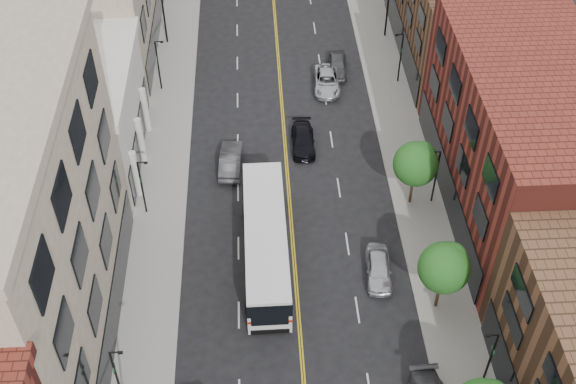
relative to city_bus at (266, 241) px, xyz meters
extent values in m
cube|color=gray|center=(-8.00, 16.18, -1.91)|extent=(4.00, 110.00, 0.15)
cube|color=gray|center=(12.00, 16.18, -1.91)|extent=(4.00, 110.00, 0.15)
cube|color=gray|center=(-15.00, -5.82, 7.02)|extent=(10.00, 22.00, 18.00)
cube|color=silver|center=(-15.00, 12.18, 2.02)|extent=(10.00, 14.00, 8.00)
cube|color=maroon|center=(19.00, 5.18, 4.02)|extent=(10.00, 22.00, 12.00)
cube|color=brown|center=(19.00, 26.18, 3.02)|extent=(10.00, 20.00, 10.00)
cylinder|color=black|center=(11.30, -4.82, -0.58)|extent=(0.22, 0.22, 2.50)
sphere|color=#1B5418|center=(11.30, -4.82, 2.06)|extent=(3.40, 3.40, 3.40)
sphere|color=#1B5418|center=(11.80, -4.42, 2.57)|extent=(2.04, 2.04, 2.04)
cylinder|color=black|center=(11.30, 5.18, -0.58)|extent=(0.22, 0.22, 2.50)
sphere|color=#1B5418|center=(11.30, 5.18, 2.06)|extent=(3.40, 3.40, 3.40)
sphere|color=#1B5418|center=(11.80, 5.58, 2.57)|extent=(2.04, 2.04, 2.04)
cylinder|color=black|center=(-9.00, -10.82, 0.67)|extent=(0.14, 0.14, 5.00)
cylinder|color=black|center=(-8.65, -10.82, 3.17)|extent=(0.70, 0.10, 0.10)
cube|color=black|center=(-8.40, -10.82, 3.12)|extent=(0.28, 0.14, 0.14)
cube|color=#19592D|center=(-9.00, -10.82, 1.57)|extent=(0.04, 0.55, 0.35)
cylinder|color=black|center=(-9.00, 5.18, 0.67)|extent=(0.14, 0.14, 5.00)
cylinder|color=black|center=(-8.65, 5.18, 3.17)|extent=(0.70, 0.10, 0.10)
cube|color=black|center=(-8.40, 5.18, 3.12)|extent=(0.28, 0.14, 0.14)
cube|color=#19592D|center=(-9.00, 5.18, 1.57)|extent=(0.04, 0.55, 0.35)
cylinder|color=black|center=(-9.00, 21.18, 0.67)|extent=(0.14, 0.14, 5.00)
cylinder|color=black|center=(-8.65, 21.18, 3.17)|extent=(0.70, 0.10, 0.10)
cube|color=black|center=(-8.40, 21.18, 3.12)|extent=(0.28, 0.14, 0.14)
cube|color=#19592D|center=(-9.00, 21.18, 1.57)|extent=(0.04, 0.55, 0.35)
cylinder|color=black|center=(13.00, -10.82, 0.67)|extent=(0.14, 0.14, 5.00)
cylinder|color=black|center=(12.65, -10.82, 3.17)|extent=(0.70, 0.10, 0.10)
cube|color=black|center=(12.40, -10.82, 3.12)|extent=(0.28, 0.14, 0.14)
cube|color=#19592D|center=(13.00, -10.82, 1.57)|extent=(0.04, 0.55, 0.35)
cylinder|color=black|center=(13.00, 5.18, 0.67)|extent=(0.14, 0.14, 5.00)
cylinder|color=black|center=(12.65, 5.18, 3.17)|extent=(0.70, 0.10, 0.10)
cube|color=black|center=(12.40, 5.18, 3.12)|extent=(0.28, 0.14, 0.14)
cube|color=#19592D|center=(13.00, 5.18, 1.57)|extent=(0.04, 0.55, 0.35)
cylinder|color=black|center=(13.00, 21.18, 0.67)|extent=(0.14, 0.14, 5.00)
cylinder|color=black|center=(12.65, 21.18, 3.17)|extent=(0.70, 0.10, 0.10)
cube|color=black|center=(12.40, 21.18, 3.12)|extent=(0.28, 0.14, 0.14)
cube|color=#19592D|center=(13.00, 21.18, 1.57)|extent=(0.04, 0.55, 0.35)
cylinder|color=black|center=(-9.00, 29.18, 1.77)|extent=(0.18, 0.18, 7.20)
cylinder|color=black|center=(13.00, 29.18, 1.77)|extent=(0.18, 0.18, 7.20)
cube|color=silver|center=(0.00, 0.01, -0.17)|extent=(2.97, 13.23, 3.19)
cube|color=black|center=(0.00, 0.01, 0.60)|extent=(3.01, 13.28, 1.16)
cube|color=#B7200D|center=(0.00, 0.01, -0.50)|extent=(3.01, 13.28, 0.24)
cube|color=black|center=(0.05, -6.62, 0.11)|extent=(2.42, 0.08, 1.76)
cylinder|color=black|center=(-1.42, -4.41, -1.46)|extent=(0.32, 1.06, 1.06)
cylinder|color=black|center=(1.49, -4.38, -1.46)|extent=(0.32, 1.06, 1.06)
cylinder|color=black|center=(-1.49, 4.40, -1.46)|extent=(0.32, 1.06, 1.06)
cylinder|color=black|center=(1.42, 4.42, -1.46)|extent=(0.32, 1.06, 1.06)
imported|color=#BABCC3|center=(7.80, -1.92, -1.24)|extent=(2.08, 4.49, 1.49)
imported|color=#444348|center=(-2.53, 10.06, -1.18)|extent=(2.00, 4.97, 1.61)
imported|color=black|center=(3.50, 12.39, -1.30)|extent=(1.95, 4.70, 1.36)
imported|color=#B8BDC1|center=(6.28, 20.76, -1.27)|extent=(2.65, 5.24, 1.42)
imported|color=#454549|center=(7.50, 23.18, -1.23)|extent=(2.20, 4.60, 1.52)
camera|label=1|loc=(-0.27, -34.06, 37.48)|focal=45.00mm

